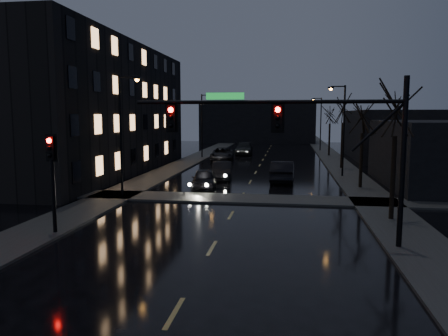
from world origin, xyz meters
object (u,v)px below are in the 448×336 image
(oncoming_car_c, at_px, (222,154))
(oncoming_car_a, at_px, (204,179))
(oncoming_car_d, at_px, (244,149))
(lead_car, at_px, (283,171))
(oncoming_car_b, at_px, (222,171))

(oncoming_car_c, bearing_deg, oncoming_car_a, -90.96)
(oncoming_car_d, relative_size, lead_car, 1.09)
(oncoming_car_a, bearing_deg, oncoming_car_b, 75.73)
(oncoming_car_b, distance_m, oncoming_car_c, 15.07)
(oncoming_car_b, bearing_deg, oncoming_car_c, 92.59)
(oncoming_car_c, bearing_deg, lead_car, -70.16)
(oncoming_car_a, bearing_deg, lead_car, 30.09)
(oncoming_car_a, distance_m, oncoming_car_d, 28.49)
(oncoming_car_b, relative_size, lead_car, 0.88)
(oncoming_car_a, distance_m, lead_car, 7.17)
(oncoming_car_a, height_order, oncoming_car_b, oncoming_car_b)
(oncoming_car_a, relative_size, oncoming_car_c, 0.77)
(oncoming_car_d, bearing_deg, oncoming_car_b, -91.25)
(oncoming_car_a, height_order, oncoming_car_c, oncoming_car_c)
(oncoming_car_b, bearing_deg, oncoming_car_a, -103.03)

